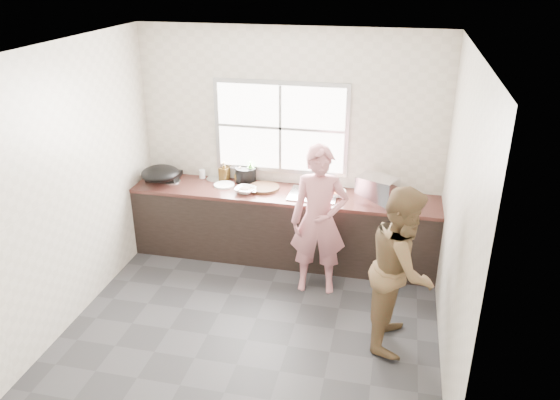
% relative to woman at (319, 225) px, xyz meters
% --- Properties ---
extents(floor, '(3.60, 3.20, 0.01)m').
position_rel_woman_xyz_m(floor, '(-0.51, -0.70, -0.78)').
color(floor, '#2C2C2F').
rests_on(floor, ground).
extents(ceiling, '(3.60, 3.20, 0.01)m').
position_rel_woman_xyz_m(ceiling, '(-0.51, -0.70, 1.93)').
color(ceiling, silver).
rests_on(ceiling, wall_back).
extents(wall_back, '(3.60, 0.01, 2.70)m').
position_rel_woman_xyz_m(wall_back, '(-0.51, 0.90, 0.58)').
color(wall_back, beige).
rests_on(wall_back, ground).
extents(wall_left, '(0.01, 3.20, 2.70)m').
position_rel_woman_xyz_m(wall_left, '(-2.31, -0.70, 0.58)').
color(wall_left, beige).
rests_on(wall_left, ground).
extents(wall_right, '(0.01, 3.20, 2.70)m').
position_rel_woman_xyz_m(wall_right, '(1.30, -0.70, 0.58)').
color(wall_right, beige).
rests_on(wall_right, ground).
extents(wall_front, '(3.60, 0.01, 2.70)m').
position_rel_woman_xyz_m(wall_front, '(-0.51, -2.31, 0.58)').
color(wall_front, silver).
rests_on(wall_front, ground).
extents(cabinet, '(3.60, 0.62, 0.82)m').
position_rel_woman_xyz_m(cabinet, '(-0.51, 0.59, -0.36)').
color(cabinet, black).
rests_on(cabinet, floor).
extents(countertop, '(3.60, 0.64, 0.04)m').
position_rel_woman_xyz_m(countertop, '(-0.51, 0.59, 0.07)').
color(countertop, '#3B1D18').
rests_on(countertop, cabinet).
extents(sink, '(0.55, 0.45, 0.02)m').
position_rel_woman_xyz_m(sink, '(-0.16, 0.59, 0.09)').
color(sink, silver).
rests_on(sink, countertop).
extents(faucet, '(0.02, 0.02, 0.30)m').
position_rel_woman_xyz_m(faucet, '(-0.16, 0.79, 0.24)').
color(faucet, silver).
rests_on(faucet, countertop).
extents(window_frame, '(1.60, 0.05, 1.10)m').
position_rel_woman_xyz_m(window_frame, '(-0.61, 0.89, 0.78)').
color(window_frame, '#9EA0A5').
rests_on(window_frame, wall_back).
extents(window_glazing, '(1.50, 0.01, 1.00)m').
position_rel_woman_xyz_m(window_glazing, '(-0.61, 0.86, 0.78)').
color(window_glazing, white).
rests_on(window_glazing, window_frame).
extents(woman, '(0.60, 0.43, 1.54)m').
position_rel_woman_xyz_m(woman, '(0.00, 0.00, 0.00)').
color(woman, '#BD7177').
rests_on(woman, floor).
extents(person_side, '(0.66, 0.82, 1.58)m').
position_rel_woman_xyz_m(person_side, '(0.88, -0.72, 0.02)').
color(person_side, brown).
rests_on(person_side, floor).
extents(cutting_board, '(0.44, 0.44, 0.04)m').
position_rel_woman_xyz_m(cutting_board, '(-0.76, 0.63, 0.11)').
color(cutting_board, '#332114').
rests_on(cutting_board, countertop).
extents(cleaver, '(0.21, 0.13, 0.01)m').
position_rel_woman_xyz_m(cleaver, '(-0.91, 0.45, 0.13)').
color(cleaver, silver).
rests_on(cleaver, cutting_board).
extents(bowl_mince, '(0.28, 0.28, 0.06)m').
position_rel_woman_xyz_m(bowl_mince, '(-0.95, 0.49, 0.12)').
color(bowl_mince, white).
rests_on(bowl_mince, countertop).
extents(bowl_crabs, '(0.19, 0.19, 0.05)m').
position_rel_woman_xyz_m(bowl_crabs, '(0.11, 0.62, 0.12)').
color(bowl_crabs, silver).
rests_on(bowl_crabs, countertop).
extents(bowl_held, '(0.22, 0.22, 0.06)m').
position_rel_woman_xyz_m(bowl_held, '(-0.05, 0.38, 0.12)').
color(bowl_held, silver).
rests_on(bowl_held, countertop).
extents(black_pot, '(0.31, 0.31, 0.18)m').
position_rel_woman_xyz_m(black_pot, '(-1.03, 0.82, 0.18)').
color(black_pot, black).
rests_on(black_pot, countertop).
extents(plate_food, '(0.26, 0.26, 0.02)m').
position_rel_woman_xyz_m(plate_food, '(-1.25, 0.63, 0.10)').
color(plate_food, white).
rests_on(plate_food, countertop).
extents(bottle_green, '(0.13, 0.13, 0.27)m').
position_rel_woman_xyz_m(bottle_green, '(-0.97, 0.82, 0.22)').
color(bottle_green, '#41812A').
rests_on(bottle_green, countertop).
extents(bottle_brown_tall, '(0.11, 0.12, 0.21)m').
position_rel_woman_xyz_m(bottle_brown_tall, '(-1.31, 0.82, 0.20)').
color(bottle_brown_tall, '#483212').
rests_on(bottle_brown_tall, countertop).
extents(bottle_brown_short, '(0.15, 0.15, 0.18)m').
position_rel_woman_xyz_m(bottle_brown_short, '(-1.10, 0.80, 0.18)').
color(bottle_brown_short, '#4C3413').
rests_on(bottle_brown_short, countertop).
extents(glass_jar, '(0.08, 0.08, 0.11)m').
position_rel_woman_xyz_m(glass_jar, '(-1.59, 0.82, 0.14)').
color(glass_jar, white).
rests_on(glass_jar, countertop).
extents(burner, '(0.39, 0.39, 0.06)m').
position_rel_woman_xyz_m(burner, '(-2.06, 0.72, 0.12)').
color(burner, black).
rests_on(burner, countertop).
extents(wok, '(0.59, 0.59, 0.17)m').
position_rel_woman_xyz_m(wok, '(-2.00, 0.50, 0.23)').
color(wok, black).
rests_on(wok, burner).
extents(dish_rack, '(0.49, 0.42, 0.31)m').
position_rel_woman_xyz_m(dish_rack, '(0.56, 0.52, 0.24)').
color(dish_rack, silver).
rests_on(dish_rack, countertop).
extents(pot_lid_left, '(0.29, 0.29, 0.01)m').
position_rel_woman_xyz_m(pot_lid_left, '(-1.92, 0.63, 0.09)').
color(pot_lid_left, silver).
rests_on(pot_lid_left, countertop).
extents(pot_lid_right, '(0.27, 0.27, 0.01)m').
position_rel_woman_xyz_m(pot_lid_right, '(-1.41, 0.82, 0.09)').
color(pot_lid_right, silver).
rests_on(pot_lid_right, countertop).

